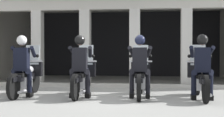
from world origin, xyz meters
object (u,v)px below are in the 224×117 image
police_officer_far_left (22,60)px  police_officer_far_right (202,61)px  motorcycle_far_left (27,77)px  motorcycle_center_left (83,77)px  motorcycle_far_right (200,78)px  police_officer_center_left (80,61)px  motorcycle_center_right (140,77)px  police_officer_center_right (140,61)px

police_officer_far_left → police_officer_far_right: same height
motorcycle_far_left → motorcycle_center_left: (1.50, 0.06, 0.00)m
motorcycle_center_left → motorcycle_far_right: (3.01, 0.00, 0.00)m
motorcycle_far_right → motorcycle_far_left: bearing=-169.4°
police_officer_center_left → police_officer_far_right: bearing=15.2°
motorcycle_center_left → motorcycle_center_right: size_ratio=1.00×
police_officer_far_left → police_officer_center_left: same height
motorcycle_center_left → motorcycle_far_right: bearing=15.2°
police_officer_far_right → police_officer_center_left: bearing=-170.1°
motorcycle_center_right → motorcycle_far_right: same height
motorcycle_center_right → police_officer_far_right: size_ratio=1.29×
police_officer_center_left → motorcycle_center_right: police_officer_center_left is taller
police_officer_center_right → police_officer_far_right: bearing=16.8°
motorcycle_far_left → police_officer_far_left: police_officer_far_left is taller
police_officer_center_left → police_officer_center_right: same height
motorcycle_far_right → motorcycle_center_left: bearing=-170.1°
motorcycle_center_right → police_officer_center_left: bearing=-144.7°
police_officer_far_left → motorcycle_center_right: bearing=18.6°
police_officer_far_left → police_officer_far_right: (4.51, 0.06, 0.00)m
motorcycle_far_left → police_officer_center_right: police_officer_center_right is taller
motorcycle_center_right → police_officer_center_right: (-0.00, -0.28, 0.44)m
police_officer_far_left → police_officer_center_right: (3.01, 0.16, 0.00)m
police_officer_far_left → motorcycle_center_left: (1.51, 0.34, -0.44)m
motorcycle_center_right → police_officer_center_right: size_ratio=1.29×
motorcycle_center_left → police_officer_center_right: bearing=8.5°
police_officer_far_left → police_officer_center_right: same height
police_officer_center_left → motorcycle_center_right: (1.51, 0.39, -0.44)m
police_officer_far_left → police_officer_center_right: size_ratio=1.00×
motorcycle_far_left → motorcycle_center_left: size_ratio=1.00×
motorcycle_center_right → police_officer_far_right: 1.61m
motorcycle_far_left → motorcycle_center_right: size_ratio=1.00×
police_officer_center_left → motorcycle_far_right: 3.05m
motorcycle_far_left → motorcycle_center_left: bearing=12.4°
motorcycle_far_left → motorcycle_center_right: (3.01, 0.16, 0.00)m
police_officer_far_left → police_officer_far_right: 4.51m
motorcycle_center_left → police_officer_center_right: (1.50, -0.18, 0.44)m
motorcycle_far_left → motorcycle_center_right: bearing=13.3°
motorcycle_far_left → police_officer_center_right: bearing=7.9°
motorcycle_far_left → police_officer_center_left: size_ratio=1.29×
police_officer_center_left → police_officer_center_right: 1.51m
police_officer_far_left → police_officer_center_left: bearing=12.4°
motorcycle_center_left → police_officer_far_right: bearing=9.9°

